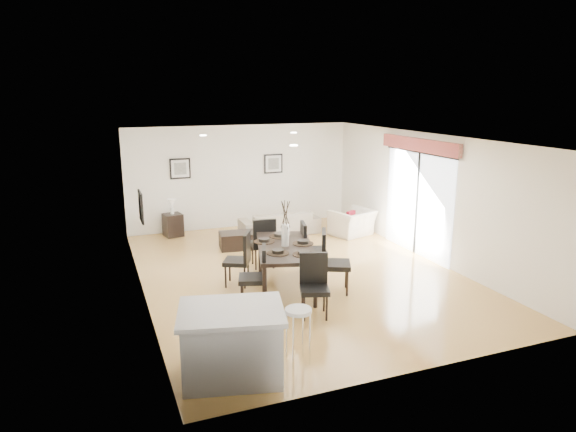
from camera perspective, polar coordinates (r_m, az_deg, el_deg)
name	(u,v)px	position (r m, az deg, el deg)	size (l,w,h in m)	color
ground	(298,273)	(10.36, 1.12, -6.35)	(8.00, 8.00, 0.00)	tan
wall_back	(241,176)	(13.70, -5.23, 4.40)	(6.00, 0.04, 2.70)	white
wall_front	(421,274)	(6.61, 14.53, -6.26)	(6.00, 0.04, 2.70)	white
wall_left	(139,221)	(9.30, -16.22, -0.57)	(0.04, 8.00, 2.70)	white
wall_right	(427,196)	(11.44, 15.20, 2.12)	(0.04, 8.00, 2.70)	white
ceiling	(299,138)	(9.77, 1.19, 8.69)	(6.00, 8.00, 0.02)	white
sofa	(279,222)	(13.09, -0.96, -0.71)	(2.01, 0.78, 0.59)	#A29683
armchair	(352,223)	(13.05, 7.14, -0.73)	(0.99, 0.87, 0.64)	#EEE3CD
courtyard_plant_a	(531,230)	(13.43, 25.42, -1.43)	(0.63, 0.55, 0.70)	#365B27
courtyard_plant_b	(492,223)	(13.80, 21.71, -0.69)	(0.39, 0.39, 0.70)	#365B27
dining_table	(285,250)	(9.36, -0.29, -3.81)	(1.48, 2.16, 0.82)	black
dining_chair_wnear	(258,272)	(8.73, -3.39, -6.27)	(0.58, 0.58, 1.03)	black
dining_chair_wfar	(241,256)	(9.61, -5.21, -4.44)	(0.62, 0.62, 1.02)	black
dining_chair_enear	(331,258)	(9.26, 4.75, -4.68)	(0.68, 0.68, 1.14)	black
dining_chair_efar	(309,246)	(10.11, 2.36, -3.32)	(0.58, 0.58, 1.06)	black
dining_chair_head	(314,281)	(8.36, 2.92, -7.24)	(0.58, 0.58, 1.02)	black
dining_chair_foot	(264,240)	(10.50, -2.73, -2.71)	(0.53, 0.53, 1.05)	black
vase	(285,229)	(9.25, -0.29, -1.42)	(1.02, 1.60, 0.84)	white
coffee_table	(240,240)	(11.96, -5.33, -2.69)	(0.94, 0.56, 0.38)	black
side_table	(173,225)	(13.20, -12.66, -0.97)	(0.43, 0.43, 0.57)	black
table_lamp	(172,204)	(13.08, -12.78, 1.27)	(0.20, 0.20, 0.38)	white
cushion	(351,217)	(12.89, 7.00, -0.06)	(0.28, 0.09, 0.28)	maroon
kitchen_island	(232,342)	(6.71, -6.26, -13.80)	(1.51, 1.29, 0.92)	silver
bar_stool	(298,317)	(6.88, 1.16, -11.10)	(0.36, 0.36, 0.78)	silver
framed_print_back_left	(180,169)	(13.28, -11.90, 5.18)	(0.52, 0.04, 0.52)	black
framed_print_back_right	(273,164)	(13.90, -1.64, 5.84)	(0.52, 0.04, 0.52)	black
framed_print_left_wall	(141,207)	(9.04, -16.04, 1.00)	(0.04, 0.52, 0.52)	black
sliding_door	(418,180)	(11.60, 14.25, 3.91)	(0.12, 2.70, 2.57)	white
courtyard	(509,197)	(14.20, 23.39, 1.91)	(6.00, 6.00, 2.00)	gray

